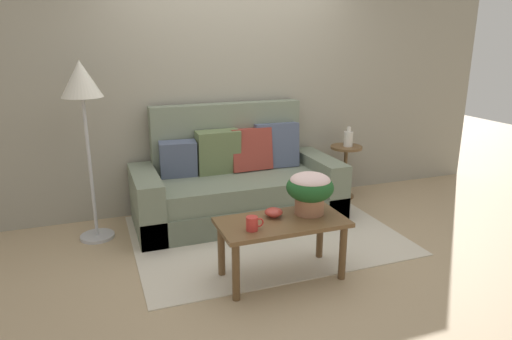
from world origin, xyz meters
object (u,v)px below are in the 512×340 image
at_px(coffee_mug, 252,223).
at_px(table_vase, 348,138).
at_px(snack_bowl, 274,212).
at_px(coffee_table, 282,230).
at_px(floor_lamp, 82,93).
at_px(side_table, 345,162).
at_px(couch, 236,185).
at_px(potted_plant, 310,188).

xyz_separation_m(coffee_mug, table_vase, (1.70, 1.53, 0.18)).
bearing_deg(snack_bowl, coffee_mug, -142.91).
relative_size(coffee_table, floor_lamp, 0.60).
bearing_deg(side_table, table_vase, -55.73).
bearing_deg(side_table, snack_bowl, -136.91).
distance_m(couch, coffee_mug, 1.45).
xyz_separation_m(side_table, floor_lamp, (-2.75, -0.19, 0.92)).
distance_m(coffee_table, table_vase, 2.05).
height_order(couch, coffee_mug, couch).
xyz_separation_m(couch, coffee_table, (-0.06, -1.31, 0.05)).
bearing_deg(potted_plant, coffee_mug, -163.83).
xyz_separation_m(coffee_table, floor_lamp, (-1.33, 1.26, 0.95)).
relative_size(side_table, potted_plant, 1.66).
xyz_separation_m(coffee_table, side_table, (1.42, 1.45, 0.03)).
distance_m(floor_lamp, coffee_mug, 1.90).
height_order(coffee_mug, snack_bowl, coffee_mug).
bearing_deg(snack_bowl, couch, 85.63).
bearing_deg(couch, coffee_table, -92.59).
xyz_separation_m(coffee_table, potted_plant, (0.26, 0.06, 0.29)).
bearing_deg(coffee_table, side_table, 45.54).
xyz_separation_m(couch, side_table, (1.36, 0.14, 0.07)).
bearing_deg(floor_lamp, couch, 1.99).
bearing_deg(potted_plant, coffee_table, -166.74).
height_order(coffee_table, potted_plant, potted_plant).
relative_size(couch, potted_plant, 5.60).
bearing_deg(side_table, coffee_mug, -137.69).
distance_m(coffee_table, potted_plant, 0.39).
xyz_separation_m(side_table, table_vase, (0.01, -0.01, 0.28)).
bearing_deg(snack_bowl, floor_lamp, 137.77).
xyz_separation_m(floor_lamp, potted_plant, (1.58, -1.20, -0.66)).
xyz_separation_m(coffee_table, snack_bowl, (-0.03, 0.09, 0.12)).
distance_m(potted_plant, coffee_mug, 0.57).
bearing_deg(side_table, floor_lamp, -176.05).
bearing_deg(coffee_mug, table_vase, 41.88).
relative_size(floor_lamp, table_vase, 7.23).
relative_size(floor_lamp, snack_bowl, 11.58).
xyz_separation_m(couch, potted_plant, (0.20, -1.25, 0.33)).
xyz_separation_m(floor_lamp, coffee_mug, (1.06, -1.35, -0.82)).
height_order(potted_plant, coffee_mug, potted_plant).
bearing_deg(coffee_mug, side_table, 42.31).
distance_m(couch, potted_plant, 1.31).
bearing_deg(coffee_mug, snack_bowl, 37.09).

